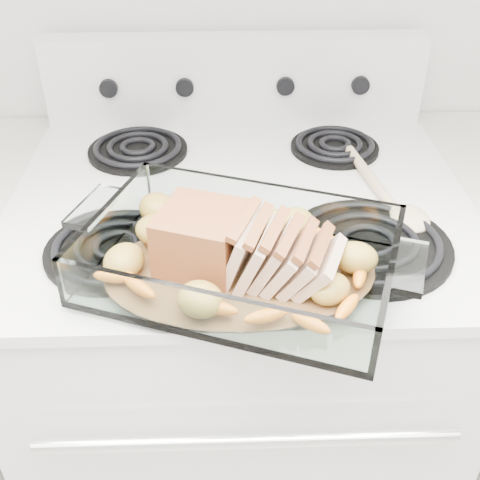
{
  "coord_description": "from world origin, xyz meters",
  "views": [
    {
      "loc": [
        -0.03,
        0.77,
        1.47
      ],
      "look_at": [
        -0.01,
        1.44,
        0.99
      ],
      "focal_mm": 45.0,
      "sensor_mm": 36.0,
      "label": 1
    }
  ],
  "objects": [
    {
      "name": "electric_range",
      "position": [
        0.0,
        1.66,
        0.48
      ],
      "size": [
        0.78,
        0.7,
        1.12
      ],
      "color": "white",
      "rests_on": "ground"
    },
    {
      "name": "baking_dish",
      "position": [
        -0.01,
        1.42,
        0.96
      ],
      "size": [
        0.4,
        0.27,
        0.08
      ],
      "rotation": [
        0.0,
        0.0,
        -0.35
      ],
      "color": "silver",
      "rests_on": "electric_range"
    },
    {
      "name": "pork_roast",
      "position": [
        -0.02,
        1.42,
        0.99
      ],
      "size": [
        0.25,
        0.11,
        0.09
      ],
      "rotation": [
        0.0,
        0.0,
        0.04
      ],
      "color": "brown",
      "rests_on": "baking_dish"
    },
    {
      "name": "roast_vegetables",
      "position": [
        -0.01,
        1.46,
        0.97
      ],
      "size": [
        0.35,
        0.19,
        0.04
      ],
      "rotation": [
        0.0,
        0.0,
        -0.05
      ],
      "color": "orange",
      "rests_on": "baking_dish"
    },
    {
      "name": "wooden_spoon",
      "position": [
        0.25,
        1.61,
        0.94
      ],
      "size": [
        0.09,
        0.28,
        0.02
      ],
      "rotation": [
        0.0,
        0.0,
        0.16
      ],
      "color": "tan",
      "rests_on": "electric_range"
    }
  ]
}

